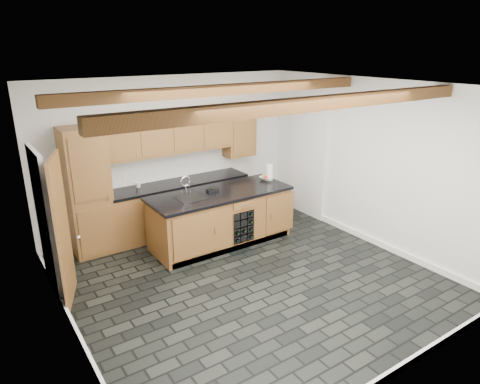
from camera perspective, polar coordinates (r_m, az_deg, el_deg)
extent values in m
plane|color=black|center=(6.51, 1.24, -11.38)|extent=(5.00, 5.00, 0.00)
plane|color=white|center=(8.01, -9.08, 5.12)|extent=(5.00, 0.00, 5.00)
plane|color=white|center=(5.01, -22.81, -4.75)|extent=(0.00, 5.00, 5.00)
plane|color=white|center=(7.59, 16.98, 3.74)|extent=(0.00, 5.00, 5.00)
plane|color=white|center=(5.64, 1.44, 14.00)|extent=(5.00, 5.00, 0.00)
cube|color=#523715|center=(4.72, 10.06, 11.54)|extent=(4.90, 0.15, 0.15)
cube|color=#523715|center=(6.14, -1.90, 13.48)|extent=(4.90, 0.15, 0.15)
cube|color=white|center=(5.66, -20.80, -17.35)|extent=(0.04, 5.00, 0.10)
cube|color=white|center=(8.02, 15.96, -5.62)|extent=(0.04, 5.00, 0.10)
cube|color=white|center=(5.05, 19.03, -22.20)|extent=(5.00, 0.04, 0.10)
cube|color=white|center=(6.35, -24.60, -3.77)|extent=(0.06, 0.94, 2.04)
cube|color=#996031|center=(6.06, -22.58, -4.77)|extent=(0.31, 0.77, 2.00)
cube|color=white|center=(8.65, 8.98, 3.55)|extent=(0.06, 0.98, 2.04)
cube|color=black|center=(8.67, 9.10, 3.45)|extent=(0.02, 0.86, 1.96)
cube|color=#996031|center=(7.32, -19.65, 0.03)|extent=(0.65, 0.60, 2.10)
cube|color=#996031|center=(8.03, -7.97, -1.98)|extent=(2.60, 0.60, 0.88)
cube|color=black|center=(7.88, -8.12, 1.18)|extent=(2.64, 0.62, 0.05)
cube|color=white|center=(8.05, -9.13, 3.63)|extent=(2.60, 0.02, 0.52)
cube|color=#996031|center=(7.72, -9.52, 7.80)|extent=(2.40, 0.35, 0.75)
cube|color=#996031|center=(8.46, -0.14, 8.17)|extent=(0.60, 0.35, 1.00)
cube|color=#996031|center=(7.43, -2.63, -3.56)|extent=(2.40, 0.90, 0.88)
cube|color=black|center=(7.27, -2.68, -0.17)|extent=(2.46, 0.96, 0.05)
cube|color=#996031|center=(6.73, -5.82, -5.80)|extent=(0.80, 0.02, 0.70)
cube|color=#996031|center=(7.58, 5.35, -2.84)|extent=(0.60, 0.02, 0.70)
cube|color=black|center=(7.30, -0.14, -4.33)|extent=(0.42, 0.30, 0.56)
cylinder|color=black|center=(7.23, -0.88, -5.18)|extent=(0.07, 0.26, 0.07)
cylinder|color=black|center=(7.37, 0.94, -4.69)|extent=(0.07, 0.26, 0.07)
cylinder|color=black|center=(7.31, 0.95, -3.68)|extent=(0.07, 0.26, 0.07)
cylinder|color=black|center=(7.28, -0.88, -6.19)|extent=(0.07, 0.26, 0.07)
cylinder|color=black|center=(7.26, 0.96, -2.66)|extent=(0.07, 0.26, 0.07)
cylinder|color=black|center=(7.30, 0.04, -4.93)|extent=(0.07, 0.26, 0.07)
cylinder|color=black|center=(7.43, 0.94, -5.68)|extent=(0.07, 0.26, 0.07)
cube|color=black|center=(7.01, -6.52, -0.84)|extent=(0.45, 0.40, 0.02)
cylinder|color=silver|center=(7.13, -7.23, 0.36)|extent=(0.02, 0.02, 0.20)
torus|color=silver|center=(7.08, -7.27, 1.43)|extent=(0.18, 0.02, 0.18)
cylinder|color=silver|center=(7.11, -7.78, -0.21)|extent=(0.02, 0.02, 0.08)
cylinder|color=silver|center=(7.18, -6.64, 0.02)|extent=(0.02, 0.02, 0.08)
cube|color=black|center=(7.30, -3.69, 0.29)|extent=(0.20, 0.12, 0.04)
cylinder|color=black|center=(7.29, -3.70, 0.52)|extent=(0.13, 0.13, 0.02)
imported|color=silver|center=(7.93, 3.55, 1.86)|extent=(0.27, 0.27, 0.06)
sphere|color=red|center=(7.95, 3.84, 2.14)|extent=(0.07, 0.07, 0.07)
sphere|color=orange|center=(7.96, 3.43, 2.18)|extent=(0.07, 0.07, 0.07)
sphere|color=olive|center=(7.92, 3.19, 2.09)|extent=(0.07, 0.07, 0.07)
sphere|color=#B51B25|center=(7.87, 3.44, 1.98)|extent=(0.07, 0.07, 0.07)
sphere|color=orange|center=(7.89, 3.84, 2.01)|extent=(0.07, 0.07, 0.07)
cylinder|color=white|center=(7.89, 3.97, 2.63)|extent=(0.12, 0.12, 0.29)
imported|color=white|center=(7.68, -13.43, 0.95)|extent=(0.13, 0.13, 0.10)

